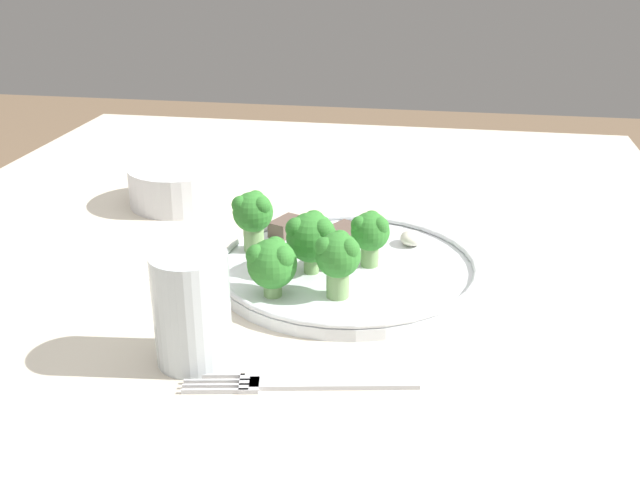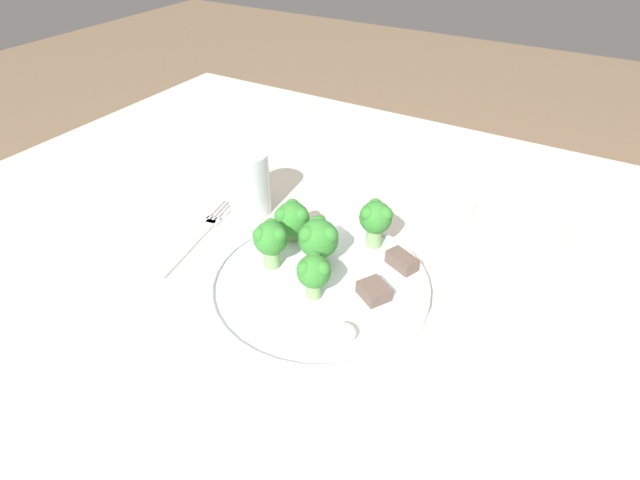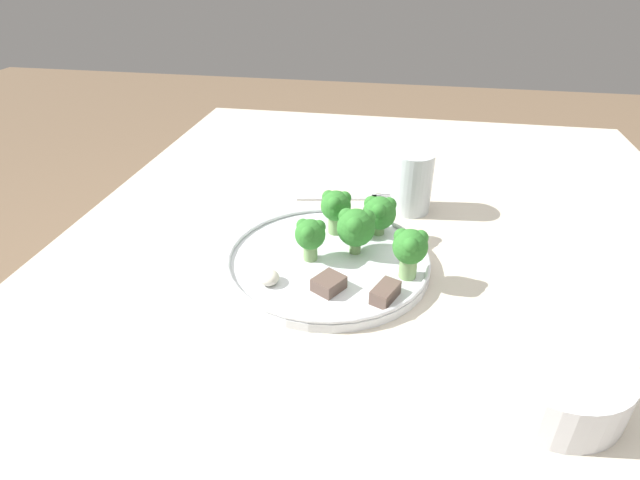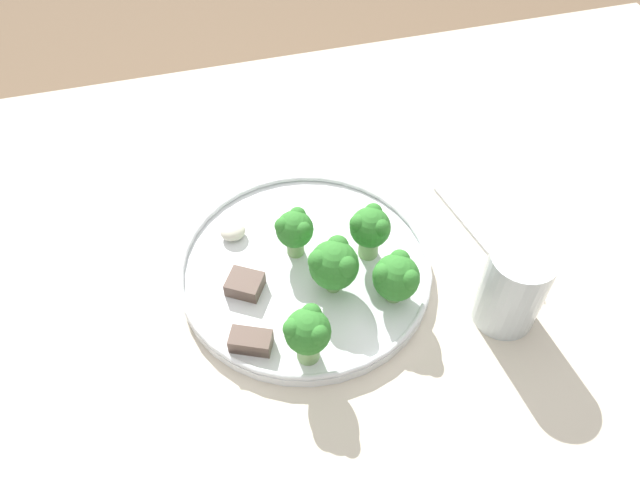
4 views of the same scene
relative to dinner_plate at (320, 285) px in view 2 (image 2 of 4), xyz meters
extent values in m
cube|color=beige|center=(-0.01, 0.08, -0.02)|extent=(1.33, 0.99, 0.03)
cylinder|color=brown|center=(-0.62, 0.51, -0.39)|extent=(0.06, 0.06, 0.70)
cylinder|color=white|center=(0.00, 0.00, 0.00)|extent=(0.27, 0.27, 0.01)
torus|color=white|center=(0.00, 0.00, 0.01)|extent=(0.27, 0.27, 0.01)
cube|color=silver|center=(-0.20, -0.02, -0.01)|extent=(0.04, 0.14, 0.00)
cube|color=silver|center=(-0.22, 0.05, -0.01)|extent=(0.03, 0.02, 0.00)
cube|color=silver|center=(-0.21, 0.08, -0.01)|extent=(0.01, 0.05, 0.00)
cube|color=silver|center=(-0.22, 0.08, -0.01)|extent=(0.01, 0.05, 0.00)
cube|color=silver|center=(-0.22, 0.07, -0.01)|extent=(0.01, 0.05, 0.00)
cube|color=silver|center=(-0.23, 0.07, -0.01)|extent=(0.01, 0.05, 0.00)
cylinder|color=silver|center=(0.19, 0.25, 0.02)|extent=(0.13, 0.13, 0.05)
cylinder|color=silver|center=(0.19, 0.25, 0.01)|extent=(0.11, 0.11, 0.04)
cylinder|color=silver|center=(-0.19, 0.10, 0.04)|extent=(0.06, 0.06, 0.10)
cylinder|color=silver|center=(-0.19, 0.10, 0.02)|extent=(0.05, 0.05, 0.05)
cylinder|color=#7FA866|center=(-0.02, 0.03, 0.01)|extent=(0.02, 0.02, 0.02)
sphere|color=#337F2D|center=(-0.02, 0.03, 0.04)|extent=(0.05, 0.05, 0.05)
sphere|color=#337F2D|center=(-0.01, 0.03, 0.05)|extent=(0.02, 0.02, 0.02)
sphere|color=#337F2D|center=(-0.03, 0.05, 0.05)|extent=(0.02, 0.02, 0.02)
sphere|color=#337F2D|center=(-0.03, 0.02, 0.05)|extent=(0.02, 0.02, 0.02)
cylinder|color=#7FA866|center=(0.01, -0.02, 0.02)|extent=(0.02, 0.02, 0.02)
sphere|color=#337F2D|center=(0.01, -0.02, 0.04)|extent=(0.04, 0.04, 0.04)
sphere|color=#337F2D|center=(0.02, -0.02, 0.05)|extent=(0.02, 0.02, 0.02)
sphere|color=#337F2D|center=(0.00, -0.01, 0.05)|extent=(0.02, 0.02, 0.02)
sphere|color=#337F2D|center=(0.00, -0.03, 0.05)|extent=(0.02, 0.02, 0.02)
cylinder|color=#7FA866|center=(-0.07, 0.00, 0.02)|extent=(0.02, 0.02, 0.03)
sphere|color=#337F2D|center=(-0.07, 0.00, 0.05)|extent=(0.04, 0.04, 0.04)
sphere|color=#337F2D|center=(-0.06, 0.00, 0.06)|extent=(0.02, 0.02, 0.02)
sphere|color=#337F2D|center=(-0.08, 0.01, 0.06)|extent=(0.02, 0.02, 0.02)
sphere|color=#337F2D|center=(-0.08, -0.01, 0.06)|extent=(0.02, 0.02, 0.02)
cylinder|color=#7FA866|center=(0.02, 0.11, 0.02)|extent=(0.02, 0.02, 0.03)
sphere|color=#337F2D|center=(0.02, 0.11, 0.05)|extent=(0.04, 0.04, 0.04)
sphere|color=#337F2D|center=(0.04, 0.11, 0.06)|extent=(0.02, 0.02, 0.02)
sphere|color=#337F2D|center=(0.02, 0.12, 0.06)|extent=(0.02, 0.02, 0.02)
sphere|color=#337F2D|center=(0.02, 0.10, 0.06)|extent=(0.02, 0.02, 0.02)
cylinder|color=#7FA866|center=(-0.08, 0.06, 0.01)|extent=(0.02, 0.02, 0.02)
sphere|color=#337F2D|center=(-0.08, 0.06, 0.04)|extent=(0.05, 0.05, 0.05)
sphere|color=#337F2D|center=(-0.07, 0.06, 0.05)|extent=(0.02, 0.02, 0.02)
sphere|color=#337F2D|center=(-0.09, 0.07, 0.05)|extent=(0.02, 0.02, 0.02)
sphere|color=#337F2D|center=(-0.09, 0.05, 0.05)|extent=(0.02, 0.02, 0.02)
cube|color=brown|center=(0.07, 0.01, 0.01)|extent=(0.05, 0.04, 0.02)
cube|color=brown|center=(0.08, 0.08, 0.01)|extent=(0.05, 0.04, 0.02)
ellipsoid|color=silver|center=(0.07, -0.06, 0.01)|extent=(0.03, 0.03, 0.02)
camera|label=1|loc=(-0.71, -0.09, 0.33)|focal=42.00mm
camera|label=2|loc=(0.24, -0.40, 0.42)|focal=28.00mm
camera|label=3|loc=(0.56, 0.09, 0.37)|focal=28.00mm
camera|label=4|loc=(0.09, 0.40, 0.54)|focal=35.00mm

